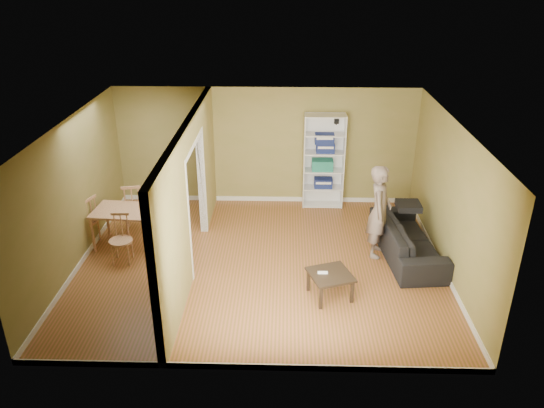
{
  "coord_description": "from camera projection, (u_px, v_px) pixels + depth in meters",
  "views": [
    {
      "loc": [
        0.43,
        -8.26,
        5.03
      ],
      "look_at": [
        0.2,
        0.2,
        1.1
      ],
      "focal_mm": 35.0,
      "sensor_mm": 36.0,
      "label": 1
    }
  ],
  "objects": [
    {
      "name": "room_shell",
      "position": [
        260.0,
        198.0,
        9.07
      ],
      "size": [
        6.5,
        6.5,
        6.5
      ],
      "color": "#A2573A",
      "rests_on": "ground"
    },
    {
      "name": "partition",
      "position": [
        190.0,
        197.0,
        9.1
      ],
      "size": [
        0.22,
        5.5,
        2.6
      ],
      "primitive_type": null,
      "color": "#98874E",
      "rests_on": "ground"
    },
    {
      "name": "paper_box_teal",
      "position": [
        322.0,
        165.0,
        11.5
      ],
      "size": [
        0.45,
        0.29,
        0.23
      ],
      "primitive_type": "cube",
      "color": "#125D65",
      "rests_on": "bookshelf"
    },
    {
      "name": "wall_speaker",
      "position": [
        337.0,
        121.0,
        11.22
      ],
      "size": [
        0.1,
        0.1,
        0.1
      ],
      "primitive_type": "cube",
      "color": "black",
      "rests_on": "room_shell"
    },
    {
      "name": "paper_box_navy_a",
      "position": [
        323.0,
        183.0,
        11.68
      ],
      "size": [
        0.39,
        0.26,
        0.2
      ],
      "primitive_type": "cube",
      "color": "navy",
      "rests_on": "bookshelf"
    },
    {
      "name": "chair_left",
      "position": [
        85.0,
        220.0,
        10.12
      ],
      "size": [
        0.57,
        0.57,
        0.99
      ],
      "primitive_type": null,
      "rotation": [
        0.0,
        0.0,
        -1.9
      ],
      "color": "tan",
      "rests_on": "ground"
    },
    {
      "name": "person",
      "position": [
        380.0,
        204.0,
        9.51
      ],
      "size": [
        0.87,
        0.75,
        2.06
      ],
      "primitive_type": "imported",
      "rotation": [
        0.0,
        0.0,
        1.33
      ],
      "color": "slate",
      "rests_on": "ground"
    },
    {
      "name": "bookshelf",
      "position": [
        324.0,
        161.0,
        11.52
      ],
      "size": [
        0.87,
        0.38,
        2.08
      ],
      "color": "white",
      "rests_on": "ground"
    },
    {
      "name": "sofa",
      "position": [
        408.0,
        234.0,
        9.74
      ],
      "size": [
        2.37,
        1.2,
        0.87
      ],
      "primitive_type": "imported",
      "rotation": [
        0.0,
        0.0,
        1.67
      ],
      "color": "black",
      "rests_on": "ground"
    },
    {
      "name": "game_controller",
      "position": [
        323.0,
        273.0,
        8.51
      ],
      "size": [
        0.16,
        0.04,
        0.03
      ],
      "primitive_type": "cube",
      "color": "white",
      "rests_on": "coffee_table"
    },
    {
      "name": "dining_table",
      "position": [
        126.0,
        214.0,
        9.99
      ],
      "size": [
        1.18,
        0.79,
        0.74
      ],
      "rotation": [
        0.0,
        0.0,
        -0.08
      ],
      "color": "#DFA77E",
      "rests_on": "ground"
    },
    {
      "name": "paper_box_navy_c",
      "position": [
        324.0,
        138.0,
        11.25
      ],
      "size": [
        0.41,
        0.27,
        0.21
      ],
      "primitive_type": "cube",
      "color": "navy",
      "rests_on": "bookshelf"
    },
    {
      "name": "chair_far",
      "position": [
        134.0,
        207.0,
        10.59
      ],
      "size": [
        0.56,
        0.56,
        1.04
      ],
      "primitive_type": null,
      "rotation": [
        0.0,
        0.0,
        3.34
      ],
      "color": "#DBB67C",
      "rests_on": "ground"
    },
    {
      "name": "chair_near",
      "position": [
        121.0,
        239.0,
        9.49
      ],
      "size": [
        0.44,
        0.44,
        0.92
      ],
      "primitive_type": null,
      "rotation": [
        0.0,
        0.0,
        0.05
      ],
      "color": "tan",
      "rests_on": "ground"
    },
    {
      "name": "coffee_table",
      "position": [
        330.0,
        277.0,
        8.54
      ],
      "size": [
        0.64,
        0.64,
        0.43
      ],
      "rotation": [
        0.0,
        0.0,
        0.34
      ],
      "color": "black",
      "rests_on": "ground"
    },
    {
      "name": "paper_box_navy_b",
      "position": [
        325.0,
        148.0,
        11.33
      ],
      "size": [
        0.39,
        0.25,
        0.2
      ],
      "primitive_type": "cube",
      "color": "#11105A",
      "rests_on": "bookshelf"
    }
  ]
}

